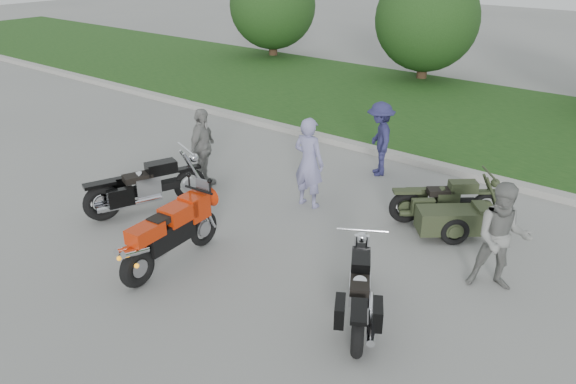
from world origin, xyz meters
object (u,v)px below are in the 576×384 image
Objects in this scene: cruiser_left at (142,188)px; person_grey at (502,238)px; cruiser_right at (360,295)px; sportbike_red at (169,233)px; cruiser_sidecar at (447,212)px; person_back at (203,148)px; person_denim at (380,139)px; person_stripe at (309,163)px.

cruiser_left is 6.41m from person_grey.
sportbike_red is at bearing 160.88° from cruiser_right.
person_back is at bearing -115.96° from cruiser_sidecar.
person_grey is (6.18, 1.64, 0.37)m from cruiser_left.
person_grey is at bearing -110.38° from person_back.
person_denim is (-2.31, 1.58, 0.44)m from cruiser_sidecar.
person_stripe reaches higher than cruiser_sidecar.
person_grey reaches higher than cruiser_sidecar.
person_stripe is at bearing 63.97° from cruiser_left.
person_stripe reaches higher than person_grey.
cruiser_left is 1.37× the size of person_grey.
cruiser_left is 5.63m from cruiser_sidecar.
person_denim is at bearing 86.79° from cruiser_right.
person_stripe is 1.06× the size of person_grey.
person_stripe reaches higher than person_denim.
person_back reaches higher than person_denim.
cruiser_right is at bearing 136.05° from person_stripe.
person_grey is at bearing 26.34° from sportbike_red.
person_stripe is at bearing -46.31° from person_denim.
person_denim is 0.97× the size of person_back.
cruiser_sidecar is 1.08× the size of person_grey.
person_back reaches higher than cruiser_right.
person_grey is at bearing 170.82° from person_stripe.
cruiser_left is 1.26× the size of cruiser_sidecar.
person_grey is at bearing 12.83° from person_denim.
person_denim is at bearing 80.45° from cruiser_left.
person_grey is (4.26, 2.61, 0.25)m from sportbike_red.
cruiser_sidecar is at bearing 62.09° from cruiser_right.
sportbike_red reaches higher than cruiser_sidecar.
person_stripe is 2.35m from person_back.
cruiser_sidecar is 1.12× the size of person_denim.
cruiser_right is at bearing 16.80° from cruiser_left.
cruiser_left is at bearing 157.78° from person_back.
person_stripe is 2.25m from person_denim.
person_grey reaches higher than person_denim.
cruiser_left is at bearing -69.91° from person_denim.
sportbike_red reaches higher than cruiser_right.
person_grey is (1.16, 1.97, 0.42)m from cruiser_right.
person_grey reaches higher than sportbike_red.
person_denim is (2.56, 4.41, 0.34)m from cruiser_left.
cruiser_right is at bearing -12.28° from person_denim.
sportbike_red is 0.92× the size of cruiser_left.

